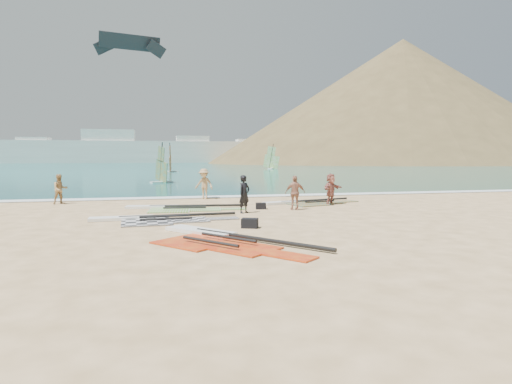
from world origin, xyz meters
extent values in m
plane|color=#E4BB85|center=(0.00, 0.00, 0.00)|extent=(300.00, 300.00, 0.00)
cube|color=#0B4D50|center=(0.00, 132.00, 0.00)|extent=(300.00, 240.00, 0.06)
cube|color=white|center=(0.00, 12.30, 0.00)|extent=(300.00, 1.20, 0.04)
cube|color=white|center=(-20.00, 150.00, 4.03)|extent=(160.00, 8.00, 8.00)
cube|color=white|center=(-45.00, 150.00, 4.53)|extent=(10.00, 7.00, 9.00)
cube|color=white|center=(-20.00, 150.00, 6.03)|extent=(18.00, 7.00, 12.00)
cube|color=white|center=(10.00, 150.00, 5.03)|extent=(12.00, 7.00, 10.00)
cube|color=white|center=(35.00, 150.00, 4.53)|extent=(16.00, 7.00, 9.00)
cube|color=white|center=(55.00, 150.00, 5.53)|extent=(10.00, 7.00, 11.00)
cone|color=brown|center=(85.00, 130.00, 0.00)|extent=(143.00, 143.00, 45.00)
cone|color=brown|center=(120.00, 140.00, 0.00)|extent=(70.00, 70.00, 28.00)
cube|color=#252527|center=(-3.06, 3.03, 0.02)|extent=(1.97, 2.16, 0.04)
cube|color=#252527|center=(-1.42, 3.14, 0.02)|extent=(1.52, 1.42, 0.04)
cube|color=#252527|center=(-0.09, 3.22, 0.02)|extent=(1.27, 0.69, 0.04)
cylinder|color=black|center=(-1.79, 4.04, 0.10)|extent=(4.71, 0.41, 0.11)
cylinder|color=black|center=(-2.37, 3.44, 0.16)|extent=(1.95, 0.21, 0.08)
cylinder|color=black|center=(-2.32, 2.72, 0.16)|extent=(1.95, 0.21, 0.08)
cube|color=white|center=(-4.04, 3.89, 0.06)|extent=(2.50, 0.82, 0.12)
cube|color=#5CB01A|center=(-2.11, 6.54, 0.02)|extent=(2.05, 2.23, 0.04)
cube|color=#5CB01A|center=(-0.48, 6.36, 0.02)|extent=(1.57, 1.48, 0.04)
cube|color=#5CB01A|center=(0.84, 6.22, 0.02)|extent=(1.29, 0.74, 0.04)
cylinder|color=black|center=(-0.69, 7.31, 0.10)|extent=(4.69, 0.62, 0.11)
cylinder|color=black|center=(-1.36, 6.82, 0.16)|extent=(1.94, 0.29, 0.08)
cylinder|color=black|center=(-1.44, 6.10, 0.16)|extent=(1.94, 0.29, 0.08)
cube|color=white|center=(-2.93, 7.55, 0.06)|extent=(2.51, 0.93, 0.12)
cube|color=orange|center=(4.87, 7.38, 0.02)|extent=(2.15, 2.28, 0.04)
cube|color=orange|center=(6.34, 7.78, 0.02)|extent=(1.61, 1.54, 0.04)
cube|color=orange|center=(7.53, 8.10, 0.02)|extent=(1.25, 0.85, 0.04)
cylinder|color=black|center=(5.84, 8.53, 0.10)|extent=(4.25, 1.25, 0.10)
cylinder|color=black|center=(5.42, 7.88, 0.16)|extent=(1.76, 0.55, 0.08)
cylinder|color=black|center=(5.60, 7.24, 0.16)|extent=(1.76, 0.55, 0.08)
cube|color=white|center=(3.82, 7.98, 0.06)|extent=(2.36, 1.19, 0.12)
cube|color=red|center=(-1.41, -1.12, 0.02)|extent=(2.93, 2.90, 0.04)
cube|color=red|center=(-0.30, -2.46, 0.02)|extent=(2.06, 2.08, 0.04)
cube|color=red|center=(0.61, -3.55, 0.02)|extent=(1.34, 1.42, 0.04)
cylinder|color=black|center=(0.25, -1.58, 0.10)|extent=(3.29, 3.94, 0.12)
cylinder|color=black|center=(-0.63, -1.46, 0.16)|extent=(1.39, 1.65, 0.09)
cylinder|color=black|center=(-1.22, -1.95, 0.16)|extent=(1.39, 1.65, 0.09)
cube|color=white|center=(-1.28, 0.26, 0.06)|extent=(2.22, 2.47, 0.12)
cube|color=black|center=(2.15, 6.07, 0.15)|extent=(0.51, 0.40, 0.30)
cube|color=black|center=(0.52, 0.95, 0.17)|extent=(0.67, 0.58, 0.34)
imported|color=black|center=(1.11, 4.85, 0.84)|extent=(0.73, 0.68, 1.68)
imported|color=tan|center=(-7.66, 10.55, 0.79)|extent=(0.95, 0.88, 1.57)
imported|color=tan|center=(0.01, 11.50, 0.89)|extent=(1.33, 1.21, 1.79)
imported|color=#AB7157|center=(3.64, 5.40, 0.81)|extent=(0.99, 0.51, 1.62)
imported|color=#A65D50|center=(6.15, 7.12, 0.81)|extent=(1.51, 1.26, 1.63)
cube|color=white|center=(-2.35, 27.37, 0.09)|extent=(2.16, 1.46, 0.12)
cube|color=orange|center=(-2.35, 27.37, 1.11)|extent=(1.17, 2.35, 2.29)
cube|color=orange|center=(-2.35, 27.37, 2.69)|extent=(0.68, 1.33, 1.59)
cylinder|color=black|center=(-2.35, 27.37, 1.99)|extent=(0.39, 0.69, 3.63)
cube|color=white|center=(-0.79, 55.58, 0.10)|extent=(2.62, 1.04, 0.15)
cube|color=red|center=(-0.79, 55.58, 1.35)|extent=(0.43, 3.11, 2.78)
cube|color=red|center=(-0.79, 55.58, 3.26)|extent=(0.27, 1.75, 1.93)
cylinder|color=black|center=(-0.79, 55.58, 2.41)|extent=(0.21, 0.89, 4.41)
cube|color=white|center=(18.83, 67.10, 0.11)|extent=(1.97, 2.76, 0.16)
cube|color=#5CAA15|center=(18.83, 67.10, 1.43)|extent=(2.95, 1.61, 2.95)
cube|color=#5CAA15|center=(18.83, 67.10, 3.45)|extent=(1.67, 0.93, 2.05)
cylinder|color=black|center=(18.83, 67.10, 2.55)|extent=(0.88, 0.54, 4.68)
cube|color=black|center=(-5.88, 44.69, 17.09)|extent=(7.62, 2.62, 1.83)
cube|color=black|center=(-9.05, 43.97, 16.39)|extent=(2.42, 1.32, 2.33)
cube|color=black|center=(-2.71, 45.41, 16.39)|extent=(2.65, 1.03, 2.33)
camera|label=1|loc=(-2.56, -13.61, 2.52)|focal=30.00mm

